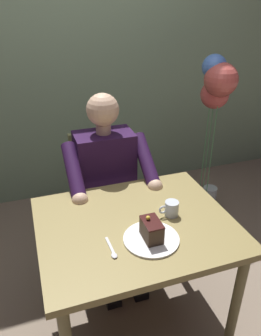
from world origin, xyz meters
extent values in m
plane|color=#7D6C5A|center=(0.00, 0.00, 0.00)|extent=(14.00, 14.00, 0.00)
cube|color=gray|center=(0.00, -1.62, 1.50)|extent=(6.40, 0.12, 3.00)
cube|color=olive|center=(0.00, 0.00, 0.70)|extent=(0.95, 0.77, 0.04)
cylinder|color=olive|center=(-0.41, 0.33, 0.35)|extent=(0.05, 0.05, 0.70)
cylinder|color=olive|center=(-0.41, -0.33, 0.35)|extent=(0.05, 0.05, 0.70)
cylinder|color=olive|center=(0.41, -0.33, 0.35)|extent=(0.05, 0.05, 0.70)
cube|color=olive|center=(0.00, -0.60, 0.43)|extent=(0.42, 0.42, 0.04)
cube|color=olive|center=(0.00, -0.79, 0.68)|extent=(0.38, 0.04, 0.45)
cylinder|color=olive|center=(-0.18, -0.42, 0.22)|extent=(0.04, 0.04, 0.43)
cylinder|color=olive|center=(0.18, -0.42, 0.22)|extent=(0.04, 0.04, 0.43)
cylinder|color=olive|center=(-0.18, -0.78, 0.22)|extent=(0.04, 0.04, 0.43)
cylinder|color=olive|center=(0.18, -0.78, 0.22)|extent=(0.04, 0.04, 0.43)
cube|color=#281136|center=(0.00, -0.58, 0.71)|extent=(0.36, 0.22, 0.51)
sphere|color=#D3AA8A|center=(0.00, -0.58, 1.11)|extent=(0.19, 0.19, 0.19)
cylinder|color=#D3AA8A|center=(0.00, -0.58, 1.00)|extent=(0.09, 0.09, 0.06)
cylinder|color=#281136|center=(-0.22, -0.44, 0.82)|extent=(0.08, 0.33, 0.26)
sphere|color=#D3AA8A|center=(-0.22, -0.28, 0.72)|extent=(0.09, 0.09, 0.09)
cylinder|color=#281136|center=(0.22, -0.44, 0.82)|extent=(0.08, 0.33, 0.26)
sphere|color=#D3AA8A|center=(0.22, -0.28, 0.72)|extent=(0.09, 0.09, 0.09)
cylinder|color=#2D2937|center=(-0.09, -0.46, 0.43)|extent=(0.13, 0.38, 0.14)
cylinder|color=#2D2937|center=(0.09, -0.46, 0.43)|extent=(0.13, 0.38, 0.14)
cylinder|color=#2D2937|center=(-0.09, -0.28, 0.21)|extent=(0.11, 0.11, 0.41)
cube|color=black|center=(-0.09, -0.22, 0.03)|extent=(0.09, 0.22, 0.05)
cylinder|color=#2D2937|center=(0.09, -0.28, 0.21)|extent=(0.11, 0.11, 0.41)
cube|color=black|center=(0.09, -0.22, 0.03)|extent=(0.09, 0.22, 0.05)
cylinder|color=white|center=(-0.02, 0.14, 0.72)|extent=(0.26, 0.26, 0.01)
cube|color=#402E1F|center=(-0.02, 0.14, 0.77)|extent=(0.07, 0.12, 0.08)
cube|color=black|center=(-0.02, 0.14, 0.82)|extent=(0.08, 0.12, 0.01)
sphere|color=gold|center=(-0.01, 0.13, 0.83)|extent=(0.02, 0.02, 0.02)
cylinder|color=silver|center=(-0.19, 0.00, 0.76)|extent=(0.07, 0.07, 0.08)
torus|color=silver|center=(-0.14, 0.00, 0.76)|extent=(0.05, 0.01, 0.05)
cylinder|color=black|center=(-0.19, 0.00, 0.79)|extent=(0.06, 0.06, 0.01)
cube|color=silver|center=(0.17, 0.12, 0.72)|extent=(0.02, 0.11, 0.01)
ellipsoid|color=silver|center=(0.17, 0.19, 0.72)|extent=(0.03, 0.04, 0.01)
cylinder|color=#B2C1C6|center=(-1.00, -0.86, 0.11)|extent=(0.12, 0.12, 0.22)
sphere|color=#D05750|center=(-0.94, -0.82, 1.16)|extent=(0.25, 0.25, 0.25)
cylinder|color=#4C9956|center=(-0.94, -0.82, 0.63)|extent=(0.01, 0.01, 0.82)
sphere|color=#DD5753|center=(-0.96, -0.90, 1.04)|extent=(0.22, 0.22, 0.22)
cylinder|color=#4C9956|center=(-0.96, -0.90, 0.57)|extent=(0.01, 0.01, 0.71)
sphere|color=#4F7FDF|center=(-0.92, -0.90, 1.24)|extent=(0.18, 0.18, 0.18)
cylinder|color=#4C9956|center=(-0.92, -0.90, 0.69)|extent=(0.01, 0.01, 0.93)
camera|label=1|loc=(0.44, 1.20, 1.70)|focal=34.71mm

